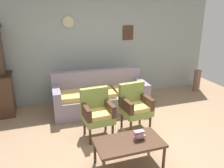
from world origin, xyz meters
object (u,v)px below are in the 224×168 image
object	(u,v)px
floral_couch	(100,97)
book_stack_on_table	(139,135)
armchair_near_couch_end	(135,105)
coffee_table	(129,144)
floor_vase_by_wall	(197,81)
armchair_by_doorway	(97,111)

from	to	relation	value
floral_couch	book_stack_on_table	world-z (taller)	floral_couch
armchair_near_couch_end	book_stack_on_table	size ratio (longest dim) A/B	5.19
floral_couch	coffee_table	distance (m)	2.01
floral_couch	floor_vase_by_wall	world-z (taller)	floral_couch
floral_couch	floor_vase_by_wall	xyz separation A→B (m)	(2.94, 0.39, -0.02)
armchair_by_doorway	book_stack_on_table	bearing A→B (deg)	-68.26
armchair_near_couch_end	floor_vase_by_wall	xyz separation A→B (m)	(2.53, 1.37, -0.20)
armchair_by_doorway	floor_vase_by_wall	world-z (taller)	armchair_by_doorway
armchair_by_doorway	coffee_table	world-z (taller)	armchair_by_doorway
armchair_by_doorway	book_stack_on_table	size ratio (longest dim) A/B	5.19
coffee_table	floor_vase_by_wall	distance (m)	3.89
book_stack_on_table	floor_vase_by_wall	xyz separation A→B (m)	(2.91, 2.38, -0.19)
armchair_by_doorway	book_stack_on_table	world-z (taller)	armchair_by_doorway
floor_vase_by_wall	armchair_by_doorway	bearing A→B (deg)	-156.76
armchair_near_couch_end	coffee_table	xyz separation A→B (m)	(-0.55, -1.02, -0.12)
floral_couch	floor_vase_by_wall	bearing A→B (deg)	7.51
coffee_table	floor_vase_by_wall	bearing A→B (deg)	37.86
floral_couch	armchair_near_couch_end	distance (m)	1.09
floral_couch	coffee_table	xyz separation A→B (m)	(-0.13, -2.00, 0.05)
coffee_table	armchair_near_couch_end	bearing A→B (deg)	61.70
book_stack_on_table	floor_vase_by_wall	world-z (taller)	floor_vase_by_wall
floral_couch	armchair_by_doorway	world-z (taller)	same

